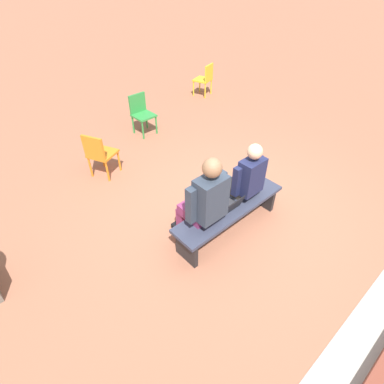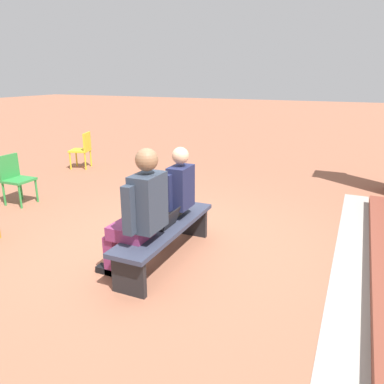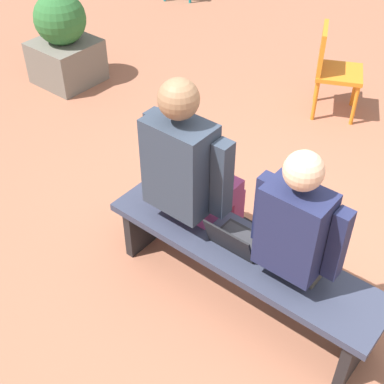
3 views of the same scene
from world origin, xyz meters
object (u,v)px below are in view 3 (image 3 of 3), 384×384
Objects in this scene: person_student at (301,236)px; person_adult at (192,173)px; laptop at (236,240)px; planter at (64,42)px; plastic_chair_far_left at (332,66)px; bench at (241,259)px.

person_adult is (0.77, -0.01, 0.05)m from person_student.
laptop is at bearing 12.14° from person_student.
laptop is at bearing 157.47° from planter.
plastic_chair_far_left is at bearing -66.86° from person_student.
planter is (3.09, -1.26, 0.08)m from bench.
bench is 0.15m from laptop.
laptop is 3.31m from planter.
bench is 3.34m from planter.
planter is at bearing -22.53° from laptop.
person_student is at bearing 179.47° from person_adult.
person_adult reaches higher than plastic_chair_far_left.
planter is (3.42, -1.19, -0.27)m from person_student.
bench is at bearing 105.70° from plastic_chair_far_left.
person_adult is at bearing 155.92° from planter.
plastic_chair_far_left is at bearing -154.39° from planter.
bench is 1.91× the size of planter.
laptop is 2.51m from plastic_chair_far_left.
person_student is at bearing -167.86° from laptop.
person_student is (-0.33, -0.07, 0.35)m from bench.
person_student is at bearing 160.79° from planter.
bench is at bearing -161.65° from laptop.
person_student is 0.92× the size of person_adult.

